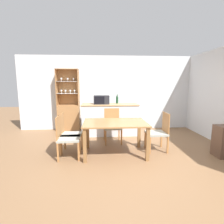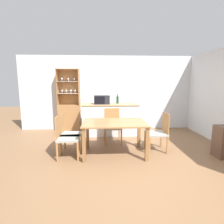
{
  "view_description": "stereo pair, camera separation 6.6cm",
  "coord_description": "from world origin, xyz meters",
  "px_view_note": "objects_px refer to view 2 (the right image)",
  "views": [
    {
      "loc": [
        -0.59,
        -3.53,
        1.6
      ],
      "look_at": [
        -0.3,
        1.1,
        0.85
      ],
      "focal_mm": 28.0,
      "sensor_mm": 36.0,
      "label": 1
    },
    {
      "loc": [
        -0.53,
        -3.53,
        1.6
      ],
      "look_at": [
        -0.3,
        1.1,
        0.85
      ],
      "focal_mm": 28.0,
      "sensor_mm": 36.0,
      "label": 2
    }
  ],
  "objects_px": {
    "display_cabinet": "(70,113)",
    "dining_chair_side_left_far": "(69,133)",
    "dining_chair_side_right_far": "(158,132)",
    "dining_chair_side_left_near": "(66,137)",
    "microwave": "(102,100)",
    "dining_table": "(114,127)",
    "dining_chair_head_far": "(112,126)",
    "wine_bottle": "(118,100)"
  },
  "relations": [
    {
      "from": "dining_table",
      "to": "dining_chair_head_far",
      "type": "bearing_deg",
      "value": 90.19
    },
    {
      "from": "dining_table",
      "to": "wine_bottle",
      "type": "xyz_separation_m",
      "value": [
        0.21,
        1.72,
        0.46
      ]
    },
    {
      "from": "dining_table",
      "to": "dining_chair_side_right_far",
      "type": "height_order",
      "value": "dining_chair_side_right_far"
    },
    {
      "from": "dining_chair_head_far",
      "to": "wine_bottle",
      "type": "xyz_separation_m",
      "value": [
        0.21,
        0.88,
        0.64
      ]
    },
    {
      "from": "dining_chair_side_right_far",
      "to": "dining_chair_side_left_near",
      "type": "distance_m",
      "value": 2.14
    },
    {
      "from": "dining_chair_side_left_far",
      "to": "dining_chair_head_far",
      "type": "height_order",
      "value": "same"
    },
    {
      "from": "dining_chair_side_left_far",
      "to": "dining_chair_side_left_near",
      "type": "bearing_deg",
      "value": 2.69
    },
    {
      "from": "dining_chair_side_left_far",
      "to": "dining_chair_side_left_near",
      "type": "height_order",
      "value": "same"
    },
    {
      "from": "dining_table",
      "to": "display_cabinet",
      "type": "bearing_deg",
      "value": 123.44
    },
    {
      "from": "display_cabinet",
      "to": "wine_bottle",
      "type": "height_order",
      "value": "display_cabinet"
    },
    {
      "from": "dining_chair_side_left_near",
      "to": "microwave",
      "type": "height_order",
      "value": "microwave"
    },
    {
      "from": "microwave",
      "to": "dining_chair_head_far",
      "type": "bearing_deg",
      "value": -69.5
    },
    {
      "from": "dining_chair_head_far",
      "to": "display_cabinet",
      "type": "bearing_deg",
      "value": -45.89
    },
    {
      "from": "dining_chair_side_right_far",
      "to": "dining_chair_side_left_near",
      "type": "bearing_deg",
      "value": 97.3
    },
    {
      "from": "dining_chair_side_right_far",
      "to": "display_cabinet",
      "type": "bearing_deg",
      "value": 50.61
    },
    {
      "from": "microwave",
      "to": "dining_chair_side_left_far",
      "type": "bearing_deg",
      "value": -117.77
    },
    {
      "from": "dining_table",
      "to": "dining_chair_side_left_near",
      "type": "xyz_separation_m",
      "value": [
        -1.06,
        -0.15,
        -0.18
      ]
    },
    {
      "from": "wine_bottle",
      "to": "microwave",
      "type": "bearing_deg",
      "value": -167.38
    },
    {
      "from": "dining_chair_side_left_far",
      "to": "dining_chair_side_left_near",
      "type": "xyz_separation_m",
      "value": [
        0.0,
        -0.29,
        0.0
      ]
    },
    {
      "from": "display_cabinet",
      "to": "dining_chair_side_left_far",
      "type": "bearing_deg",
      "value": -80.03
    },
    {
      "from": "dining_chair_head_far",
      "to": "dining_chair_side_right_far",
      "type": "distance_m",
      "value": 1.27
    },
    {
      "from": "dining_chair_side_left_far",
      "to": "dining_chair_side_right_far",
      "type": "relative_size",
      "value": 1.0
    },
    {
      "from": "microwave",
      "to": "dining_chair_side_left_near",
      "type": "bearing_deg",
      "value": -113.68
    },
    {
      "from": "dining_chair_side_left_far",
      "to": "dining_chair_side_left_near",
      "type": "distance_m",
      "value": 0.29
    },
    {
      "from": "dining_chair_side_right_far",
      "to": "microwave",
      "type": "relative_size",
      "value": 1.93
    },
    {
      "from": "microwave",
      "to": "wine_bottle",
      "type": "relative_size",
      "value": 1.64
    },
    {
      "from": "dining_table",
      "to": "dining_chair_head_far",
      "type": "height_order",
      "value": "dining_chair_head_far"
    },
    {
      "from": "dining_chair_side_left_far",
      "to": "microwave",
      "type": "relative_size",
      "value": 1.93
    },
    {
      "from": "dining_chair_side_left_near",
      "to": "dining_chair_head_far",
      "type": "bearing_deg",
      "value": 129.67
    },
    {
      "from": "dining_chair_side_right_far",
      "to": "microwave",
      "type": "xyz_separation_m",
      "value": [
        -1.35,
        1.46,
        0.65
      ]
    },
    {
      "from": "dining_table",
      "to": "dining_chair_side_left_far",
      "type": "distance_m",
      "value": 1.09
    },
    {
      "from": "wine_bottle",
      "to": "dining_chair_side_left_far",
      "type": "bearing_deg",
      "value": -128.89
    },
    {
      "from": "dining_chair_head_far",
      "to": "wine_bottle",
      "type": "bearing_deg",
      "value": -106.4
    },
    {
      "from": "dining_chair_head_far",
      "to": "microwave",
      "type": "xyz_separation_m",
      "value": [
        -0.29,
        0.77,
        0.65
      ]
    },
    {
      "from": "dining_chair_side_left_far",
      "to": "dining_table",
      "type": "bearing_deg",
      "value": 84.81
    },
    {
      "from": "dining_table",
      "to": "dining_chair_side_left_near",
      "type": "height_order",
      "value": "dining_chair_side_left_near"
    },
    {
      "from": "dining_chair_head_far",
      "to": "dining_chair_side_left_near",
      "type": "distance_m",
      "value": 1.44
    },
    {
      "from": "dining_table",
      "to": "wine_bottle",
      "type": "bearing_deg",
      "value": 83.15
    },
    {
      "from": "display_cabinet",
      "to": "microwave",
      "type": "height_order",
      "value": "display_cabinet"
    },
    {
      "from": "dining_chair_side_left_near",
      "to": "wine_bottle",
      "type": "relative_size",
      "value": 3.16
    },
    {
      "from": "dining_chair_head_far",
      "to": "microwave",
      "type": "height_order",
      "value": "microwave"
    },
    {
      "from": "dining_chair_side_right_far",
      "to": "dining_chair_side_left_near",
      "type": "relative_size",
      "value": 1.0
    }
  ]
}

